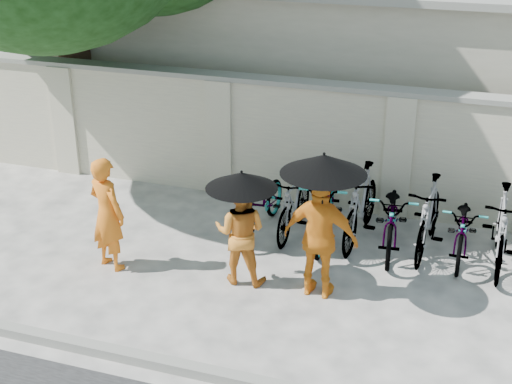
% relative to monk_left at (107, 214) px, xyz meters
% --- Properties ---
extents(ground, '(80.00, 80.00, 0.00)m').
position_rel_monk_left_xyz_m(ground, '(1.54, -0.16, -0.82)').
color(ground, beige).
extents(kerb, '(40.00, 0.16, 0.12)m').
position_rel_monk_left_xyz_m(kerb, '(1.54, -1.86, -0.76)').
color(kerb, gray).
rests_on(kerb, ground).
extents(compound_wall, '(20.00, 0.30, 2.00)m').
position_rel_monk_left_xyz_m(compound_wall, '(2.54, 3.04, 0.18)').
color(compound_wall, beige).
rests_on(compound_wall, ground).
extents(building_behind, '(14.00, 6.00, 3.20)m').
position_rel_monk_left_xyz_m(building_behind, '(3.54, 6.84, 0.78)').
color(building_behind, '#B3AB95').
rests_on(building_behind, ground).
extents(monk_left, '(0.69, 0.57, 1.64)m').
position_rel_monk_left_xyz_m(monk_left, '(0.00, 0.00, 0.00)').
color(monk_left, orange).
rests_on(monk_left, ground).
extents(monk_center, '(0.75, 0.60, 1.46)m').
position_rel_monk_left_xyz_m(monk_center, '(1.86, 0.22, -0.09)').
color(monk_center, orange).
rests_on(monk_center, ground).
extents(parasol_center, '(0.93, 0.93, 0.80)m').
position_rel_monk_left_xyz_m(parasol_center, '(1.91, 0.14, 0.70)').
color(parasol_center, black).
rests_on(parasol_center, ground).
extents(monk_right, '(1.01, 0.49, 1.67)m').
position_rel_monk_left_xyz_m(monk_right, '(2.95, 0.20, 0.02)').
color(monk_right, orange).
rests_on(monk_right, ground).
extents(parasol_right, '(1.07, 1.07, 1.05)m').
position_rel_monk_left_xyz_m(parasol_right, '(2.97, 0.12, 1.05)').
color(parasol_right, black).
rests_on(parasol_right, ground).
extents(bike_0, '(0.73, 1.83, 0.94)m').
position_rel_monk_left_xyz_m(bike_0, '(1.66, 1.73, -0.35)').
color(bike_0, gray).
rests_on(bike_0, ground).
extents(bike_1, '(0.50, 1.67, 1.00)m').
position_rel_monk_left_xyz_m(bike_1, '(2.16, 1.81, -0.32)').
color(bike_1, gray).
rests_on(bike_1, ground).
extents(bike_2, '(0.90, 2.03, 1.03)m').
position_rel_monk_left_xyz_m(bike_2, '(2.66, 1.80, -0.30)').
color(bike_2, gray).
rests_on(bike_2, ground).
extents(bike_3, '(0.66, 1.93, 1.14)m').
position_rel_monk_left_xyz_m(bike_3, '(3.16, 1.91, -0.25)').
color(bike_3, gray).
rests_on(bike_3, ground).
extents(bike_4, '(0.87, 1.96, 1.00)m').
position_rel_monk_left_xyz_m(bike_4, '(3.66, 1.78, -0.32)').
color(bike_4, gray).
rests_on(bike_4, ground).
extents(bike_5, '(0.63, 1.85, 1.09)m').
position_rel_monk_left_xyz_m(bike_5, '(4.16, 1.87, -0.27)').
color(bike_5, gray).
rests_on(bike_5, ground).
extents(bike_6, '(0.61, 1.72, 0.90)m').
position_rel_monk_left_xyz_m(bike_6, '(4.66, 1.85, -0.37)').
color(bike_6, gray).
rests_on(bike_6, ground).
extents(bike_7, '(0.55, 1.87, 1.12)m').
position_rel_monk_left_xyz_m(bike_7, '(5.16, 1.76, -0.26)').
color(bike_7, gray).
rests_on(bike_7, ground).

